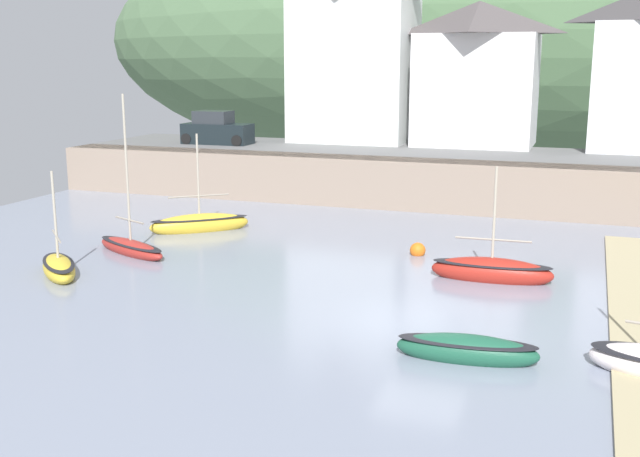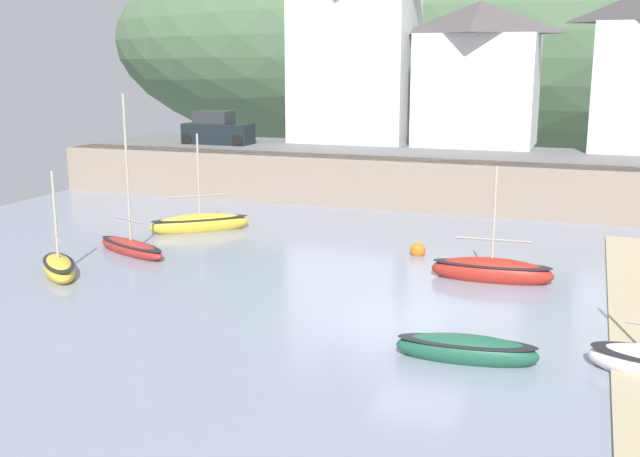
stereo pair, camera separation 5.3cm
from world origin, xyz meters
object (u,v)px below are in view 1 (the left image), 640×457
object	(u,v)px
parked_car_near_slipway	(217,130)
sailboat_far_left	(492,271)
rowboat_small_beached	(200,224)
waterfront_building_left	(355,48)
motorboat_with_cabin	(131,247)
waterfront_building_centre	(477,73)
mooring_buoy	(418,250)
sailboat_white_hull	(59,267)
sailboat_blue_trim	(467,350)

from	to	relation	value
parked_car_near_slipway	sailboat_far_left	bearing A→B (deg)	-41.13
rowboat_small_beached	parked_car_near_slipway	world-z (taller)	parked_car_near_slipway
waterfront_building_left	motorboat_with_cabin	bearing A→B (deg)	-96.66
waterfront_building_centre	rowboat_small_beached	bearing A→B (deg)	-119.17
mooring_buoy	rowboat_small_beached	bearing A→B (deg)	174.33
waterfront_building_left	sailboat_white_hull	world-z (taller)	waterfront_building_left
parked_car_near_slipway	rowboat_small_beached	bearing A→B (deg)	-66.96
sailboat_white_hull	sailboat_far_left	bearing A→B (deg)	61.99
rowboat_small_beached	sailboat_blue_trim	xyz separation A→B (m)	(13.26, -10.87, -0.06)
waterfront_building_centre	parked_car_near_slipway	distance (m)	15.62
rowboat_small_beached	parked_car_near_slipway	bearing A→B (deg)	73.95
motorboat_with_cabin	sailboat_blue_trim	size ratio (longest dim) A/B	1.74
waterfront_building_left	motorboat_with_cabin	world-z (taller)	waterfront_building_left
waterfront_building_centre	rowboat_small_beached	distance (m)	20.05
rowboat_small_beached	mooring_buoy	xyz separation A→B (m)	(9.85, -0.98, -0.14)
sailboat_blue_trim	mooring_buoy	distance (m)	10.46
mooring_buoy	motorboat_with_cabin	bearing A→B (deg)	-161.68
motorboat_with_cabin	rowboat_small_beached	bearing A→B (deg)	106.72
sailboat_blue_trim	mooring_buoy	bearing A→B (deg)	104.59
waterfront_building_left	sailboat_white_hull	bearing A→B (deg)	-97.26
waterfront_building_centre	parked_car_near_slipway	xyz separation A→B (m)	(-14.57, -4.50, -3.36)
sailboat_white_hull	rowboat_small_beached	bearing A→B (deg)	125.96
parked_car_near_slipway	mooring_buoy	world-z (taller)	parked_car_near_slipway
waterfront_building_left	sailboat_blue_trim	size ratio (longest dim) A/B	3.10
sailboat_white_hull	motorboat_with_cabin	size ratio (longest dim) A/B	0.61
motorboat_with_cabin	mooring_buoy	size ratio (longest dim) A/B	10.37
sailboat_far_left	mooring_buoy	world-z (taller)	sailboat_far_left
waterfront_building_left	sailboat_far_left	size ratio (longest dim) A/B	2.70
rowboat_small_beached	sailboat_far_left	distance (m)	13.40
sailboat_far_left	parked_car_near_slipway	world-z (taller)	parked_car_near_slipway
waterfront_building_left	motorboat_with_cabin	size ratio (longest dim) A/B	1.78
waterfront_building_centre	motorboat_with_cabin	world-z (taller)	waterfront_building_centre
rowboat_small_beached	sailboat_far_left	world-z (taller)	rowboat_small_beached
waterfront_building_centre	sailboat_far_left	world-z (taller)	waterfront_building_centre
motorboat_with_cabin	sailboat_far_left	xyz separation A→B (m)	(13.52, 0.93, 0.05)
waterfront_building_left	sailboat_far_left	world-z (taller)	waterfront_building_left
waterfront_building_left	sailboat_blue_trim	distance (m)	30.76
parked_car_near_slipway	sailboat_blue_trim	bearing A→B (deg)	-51.62
sailboat_far_left	parked_car_near_slipway	bearing A→B (deg)	137.27
waterfront_building_left	waterfront_building_centre	xyz separation A→B (m)	(7.41, 0.00, -1.44)
waterfront_building_left	sailboat_blue_trim	xyz separation A→B (m)	(11.38, -27.51, -7.75)
mooring_buoy	waterfront_building_centre	bearing A→B (deg)	91.83
motorboat_with_cabin	parked_car_near_slipway	world-z (taller)	motorboat_with_cabin
waterfront_building_left	sailboat_far_left	bearing A→B (deg)	-61.24
motorboat_with_cabin	sailboat_blue_trim	world-z (taller)	motorboat_with_cabin
motorboat_with_cabin	sailboat_far_left	distance (m)	13.55
waterfront_building_centre	mooring_buoy	size ratio (longest dim) A/B	13.65
sailboat_blue_trim	rowboat_small_beached	bearing A→B (deg)	136.23
motorboat_with_cabin	sailboat_blue_trim	distance (m)	15.27
sailboat_blue_trim	parked_car_near_slipway	xyz separation A→B (m)	(-18.55, 23.01, 2.95)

